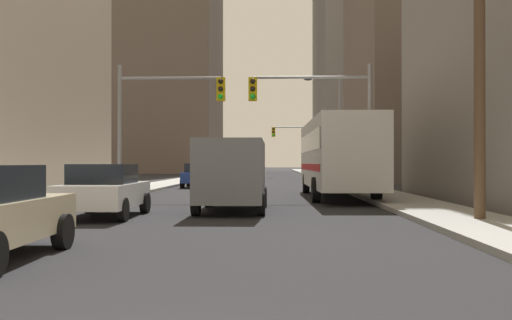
{
  "coord_description": "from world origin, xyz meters",
  "views": [
    {
      "loc": [
        1.41,
        -3.73,
        1.55
      ],
      "look_at": [
        0.0,
        39.64,
        1.77
      ],
      "focal_mm": 41.37,
      "sensor_mm": 36.0,
      "label": 1
    }
  ],
  "objects_px": {
    "sedan_blue": "(199,175)",
    "traffic_signal_near_right": "(316,106)",
    "traffic_signal_far_right": "(296,139)",
    "sedan_red": "(208,174)",
    "cargo_van_grey": "(232,171)",
    "traffic_signal_near_left": "(166,107)",
    "city_bus": "(337,154)",
    "sedan_white": "(104,190)"
  },
  "relations": [
    {
      "from": "city_bus",
      "to": "sedan_red",
      "type": "xyz_separation_m",
      "value": [
        -7.63,
        16.05,
        -1.16
      ]
    },
    {
      "from": "sedan_red",
      "to": "traffic_signal_near_left",
      "type": "height_order",
      "value": "traffic_signal_near_left"
    },
    {
      "from": "sedan_white",
      "to": "traffic_signal_near_right",
      "type": "xyz_separation_m",
      "value": [
        6.7,
        9.81,
        3.35
      ]
    },
    {
      "from": "sedan_blue",
      "to": "traffic_signal_near_right",
      "type": "distance_m",
      "value": 13.04
    },
    {
      "from": "cargo_van_grey",
      "to": "sedan_red",
      "type": "distance_m",
      "value": 23.69
    },
    {
      "from": "city_bus",
      "to": "cargo_van_grey",
      "type": "bearing_deg",
      "value": -119.28
    },
    {
      "from": "sedan_red",
      "to": "traffic_signal_near_right",
      "type": "xyz_separation_m",
      "value": [
        6.69,
        -15.87,
        3.35
      ]
    },
    {
      "from": "sedan_red",
      "to": "city_bus",
      "type": "bearing_deg",
      "value": -64.59
    },
    {
      "from": "sedan_blue",
      "to": "cargo_van_grey",
      "type": "bearing_deg",
      "value": -79.31
    },
    {
      "from": "traffic_signal_far_right",
      "to": "sedan_blue",
      "type": "bearing_deg",
      "value": -105.16
    },
    {
      "from": "sedan_blue",
      "to": "traffic_signal_far_right",
      "type": "xyz_separation_m",
      "value": [
        7.03,
        25.95,
        3.31
      ]
    },
    {
      "from": "sedan_white",
      "to": "traffic_signal_far_right",
      "type": "relative_size",
      "value": 0.71
    },
    {
      "from": "traffic_signal_far_right",
      "to": "traffic_signal_near_left",
      "type": "bearing_deg",
      "value": -101.03
    },
    {
      "from": "sedan_blue",
      "to": "traffic_signal_near_left",
      "type": "distance_m",
      "value": 11.21
    },
    {
      "from": "cargo_van_grey",
      "to": "traffic_signal_far_right",
      "type": "xyz_separation_m",
      "value": [
        3.58,
        44.21,
        2.8
      ]
    },
    {
      "from": "city_bus",
      "to": "sedan_blue",
      "type": "relative_size",
      "value": 2.74
    },
    {
      "from": "cargo_van_grey",
      "to": "sedan_red",
      "type": "relative_size",
      "value": 1.23
    },
    {
      "from": "sedan_blue",
      "to": "sedan_red",
      "type": "height_order",
      "value": "same"
    },
    {
      "from": "sedan_blue",
      "to": "traffic_signal_near_right",
      "type": "relative_size",
      "value": 0.7
    },
    {
      "from": "city_bus",
      "to": "traffic_signal_near_right",
      "type": "distance_m",
      "value": 2.39
    },
    {
      "from": "traffic_signal_near_left",
      "to": "traffic_signal_far_right",
      "type": "distance_m",
      "value": 37.35
    },
    {
      "from": "sedan_white",
      "to": "traffic_signal_near_left",
      "type": "relative_size",
      "value": 0.71
    },
    {
      "from": "sedan_white",
      "to": "traffic_signal_far_right",
      "type": "distance_m",
      "value": 47.12
    },
    {
      "from": "city_bus",
      "to": "traffic_signal_far_right",
      "type": "bearing_deg",
      "value": 90.86
    },
    {
      "from": "sedan_red",
      "to": "traffic_signal_near_left",
      "type": "xyz_separation_m",
      "value": [
        -0.07,
        -15.87,
        3.32
      ]
    },
    {
      "from": "cargo_van_grey",
      "to": "traffic_signal_near_right",
      "type": "height_order",
      "value": "traffic_signal_near_right"
    },
    {
      "from": "cargo_van_grey",
      "to": "traffic_signal_near_left",
      "type": "bearing_deg",
      "value": 115.25
    },
    {
      "from": "cargo_van_grey",
      "to": "sedan_white",
      "type": "bearing_deg",
      "value": -147.22
    },
    {
      "from": "cargo_van_grey",
      "to": "sedan_white",
      "type": "relative_size",
      "value": 1.23
    },
    {
      "from": "traffic_signal_near_left",
      "to": "traffic_signal_near_right",
      "type": "relative_size",
      "value": 1.0
    },
    {
      "from": "cargo_van_grey",
      "to": "traffic_signal_near_right",
      "type": "xyz_separation_m",
      "value": [
        3.19,
        7.56,
        2.83
      ]
    },
    {
      "from": "traffic_signal_far_right",
      "to": "cargo_van_grey",
      "type": "bearing_deg",
      "value": -94.63
    },
    {
      "from": "sedan_blue",
      "to": "traffic_signal_near_right",
      "type": "bearing_deg",
      "value": -58.19
    },
    {
      "from": "cargo_van_grey",
      "to": "sedan_blue",
      "type": "relative_size",
      "value": 1.24
    },
    {
      "from": "city_bus",
      "to": "cargo_van_grey",
      "type": "xyz_separation_m",
      "value": [
        -4.14,
        -7.38,
        -0.64
      ]
    },
    {
      "from": "city_bus",
      "to": "sedan_blue",
      "type": "xyz_separation_m",
      "value": [
        -7.58,
        10.89,
        -1.16
      ]
    },
    {
      "from": "traffic_signal_near_right",
      "to": "traffic_signal_near_left",
      "type": "bearing_deg",
      "value": -180.0
    },
    {
      "from": "cargo_van_grey",
      "to": "sedan_red",
      "type": "xyz_separation_m",
      "value": [
        -3.49,
        23.43,
        -0.52
      ]
    },
    {
      "from": "sedan_red",
      "to": "traffic_signal_far_right",
      "type": "bearing_deg",
      "value": 71.21
    },
    {
      "from": "sedan_white",
      "to": "sedan_blue",
      "type": "xyz_separation_m",
      "value": [
        0.06,
        20.52,
        0.0
      ]
    },
    {
      "from": "traffic_signal_near_right",
      "to": "traffic_signal_far_right",
      "type": "distance_m",
      "value": 36.66
    },
    {
      "from": "city_bus",
      "to": "traffic_signal_near_left",
      "type": "distance_m",
      "value": 8.0
    }
  ]
}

